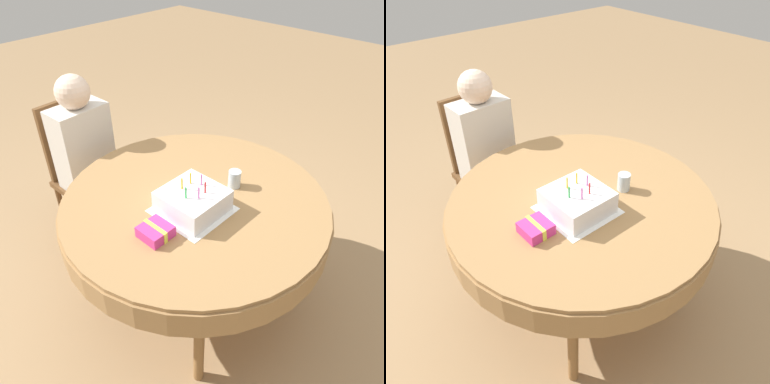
# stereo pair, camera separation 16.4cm
# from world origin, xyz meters

# --- Properties ---
(ground_plane) EXTENTS (12.00, 12.00, 0.00)m
(ground_plane) POSITION_xyz_m (0.00, 0.00, 0.00)
(ground_plane) COLOR #A37F56
(dining_table) EXTENTS (1.31, 1.31, 0.74)m
(dining_table) POSITION_xyz_m (0.00, 0.00, 0.65)
(dining_table) COLOR #9E7547
(dining_table) RESTS_ON ground_plane
(chair) EXTENTS (0.39, 0.39, 0.94)m
(chair) POSITION_xyz_m (-0.04, 0.97, 0.49)
(chair) COLOR brown
(chair) RESTS_ON ground_plane
(person) EXTENTS (0.34, 0.29, 1.13)m
(person) POSITION_xyz_m (-0.04, 0.87, 0.68)
(person) COLOR beige
(person) RESTS_ON ground_plane
(napkin) EXTENTS (0.31, 0.31, 0.00)m
(napkin) POSITION_xyz_m (-0.08, -0.06, 0.74)
(napkin) COLOR white
(napkin) RESTS_ON dining_table
(birthday_cake) EXTENTS (0.26, 0.26, 0.16)m
(birthday_cake) POSITION_xyz_m (-0.08, -0.06, 0.79)
(birthday_cake) COLOR white
(birthday_cake) RESTS_ON dining_table
(drinking_glass) EXTENTS (0.06, 0.06, 0.09)m
(drinking_glass) POSITION_xyz_m (0.20, -0.08, 0.78)
(drinking_glass) COLOR silver
(drinking_glass) RESTS_ON dining_table
(gift_box) EXTENTS (0.12, 0.13, 0.06)m
(gift_box) POSITION_xyz_m (-0.31, -0.06, 0.76)
(gift_box) COLOR #D13384
(gift_box) RESTS_ON dining_table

